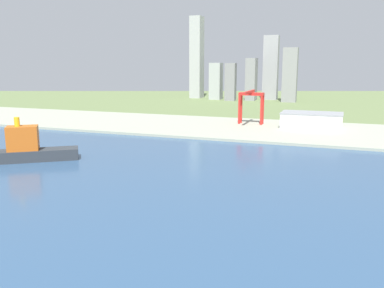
# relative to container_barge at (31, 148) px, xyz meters

# --- Properties ---
(ground_plane) EXTENTS (2400.00, 2400.00, 0.00)m
(ground_plane) POSITION_rel_container_barge_xyz_m (129.45, -3.15, -9.19)
(ground_plane) COLOR #627546
(water_bay) EXTENTS (840.00, 360.00, 0.15)m
(water_bay) POSITION_rel_container_barge_xyz_m (129.45, -63.15, -9.11)
(water_bay) COLOR #2D4C70
(water_bay) RESTS_ON ground
(industrial_pier) EXTENTS (840.00, 140.00, 2.50)m
(industrial_pier) POSITION_rel_container_barge_xyz_m (129.45, 186.85, -7.94)
(industrial_pier) COLOR #9AA08B
(industrial_pier) RESTS_ON ground
(container_barge) EXTENTS (55.59, 45.14, 31.39)m
(container_barge) POSITION_rel_container_barge_xyz_m (0.00, 0.00, 0.00)
(container_barge) COLOR #2D3338
(container_barge) RESTS_ON water_bay
(port_crane_red) EXTENTS (26.44, 47.93, 36.66)m
(port_crane_red) POSITION_rel_container_barge_xyz_m (111.90, 211.51, 20.27)
(port_crane_red) COLOR red
(port_crane_red) RESTS_ON industrial_pier
(warehouse_main) EXTENTS (60.84, 34.44, 15.74)m
(warehouse_main) POSITION_rel_container_barge_xyz_m (176.27, 207.76, 1.20)
(warehouse_main) COLOR white
(warehouse_main) RESTS_ON industrial_pier
(distant_skyline) EXTENTS (202.92, 61.84, 153.37)m
(distant_skyline) POSITION_rel_container_barge_xyz_m (17.43, 527.99, 46.17)
(distant_skyline) COLOR #A3A7A6
(distant_skyline) RESTS_ON ground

